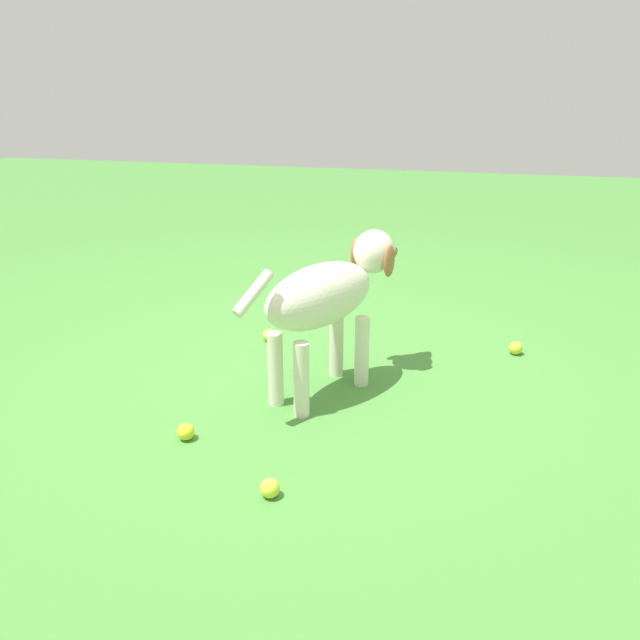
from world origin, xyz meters
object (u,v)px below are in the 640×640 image
object	(u,v)px
tennis_ball_0	(270,488)
tennis_ball_2	(516,348)
dog	(329,295)
tennis_ball_3	(186,432)
tennis_ball_1	(269,335)

from	to	relation	value
tennis_ball_0	tennis_ball_2	bearing A→B (deg)	-30.46
dog	tennis_ball_3	bearing A→B (deg)	170.05
tennis_ball_0	tennis_ball_2	world-z (taller)	same
dog	tennis_ball_2	xyz separation A→B (m)	(0.59, -0.81, -0.41)
tennis_ball_0	tennis_ball_3	bearing A→B (deg)	57.30
tennis_ball_1	tennis_ball_2	xyz separation A→B (m)	(0.12, -1.24, 0.00)
dog	tennis_ball_3	distance (m)	0.80
tennis_ball_0	tennis_ball_1	size ratio (longest dim) A/B	1.00
tennis_ball_1	tennis_ball_3	xyz separation A→B (m)	(-1.01, 0.01, 0.00)
dog	tennis_ball_3	world-z (taller)	dog
dog	tennis_ball_2	world-z (taller)	dog
tennis_ball_0	tennis_ball_1	bearing A→B (deg)	17.86
tennis_ball_3	dog	bearing A→B (deg)	-38.60
dog	tennis_ball_3	size ratio (longest dim) A/B	13.40
tennis_ball_1	tennis_ball_3	world-z (taller)	same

